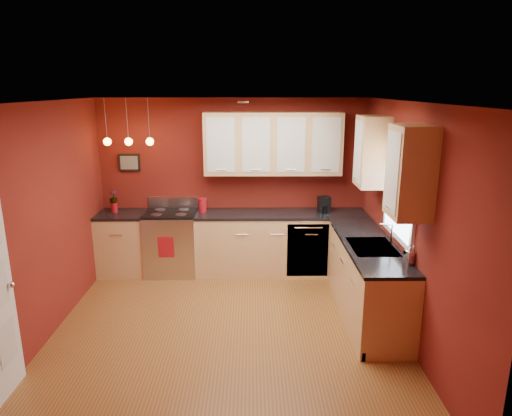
{
  "coord_description": "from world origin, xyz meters",
  "views": [
    {
      "loc": [
        0.29,
        -4.73,
        2.74
      ],
      "look_at": [
        0.34,
        1.0,
        1.22
      ],
      "focal_mm": 32.0,
      "sensor_mm": 36.0,
      "label": 1
    }
  ],
  "objects_px": {
    "coffee_maker": "(324,205)",
    "soap_pump": "(410,254)",
    "gas_range": "(172,242)",
    "red_canister": "(202,205)",
    "sink": "(372,248)"
  },
  "relations": [
    {
      "from": "gas_range",
      "to": "coffee_maker",
      "type": "bearing_deg",
      "value": 0.22
    },
    {
      "from": "coffee_maker",
      "to": "soap_pump",
      "type": "xyz_separation_m",
      "value": [
        0.59,
        -2.06,
        -0.0
      ]
    },
    {
      "from": "soap_pump",
      "to": "gas_range",
      "type": "bearing_deg",
      "value": 144.45
    },
    {
      "from": "sink",
      "to": "soap_pump",
      "type": "distance_m",
      "value": 0.62
    },
    {
      "from": "red_canister",
      "to": "coffee_maker",
      "type": "bearing_deg",
      "value": -2.11
    },
    {
      "from": "coffee_maker",
      "to": "red_canister",
      "type": "bearing_deg",
      "value": 167.09
    },
    {
      "from": "coffee_maker",
      "to": "soap_pump",
      "type": "bearing_deg",
      "value": -84.9
    },
    {
      "from": "gas_range",
      "to": "sink",
      "type": "relative_size",
      "value": 1.59
    },
    {
      "from": "gas_range",
      "to": "red_canister",
      "type": "relative_size",
      "value": 5.48
    },
    {
      "from": "red_canister",
      "to": "coffee_maker",
      "type": "height_order",
      "value": "coffee_maker"
    },
    {
      "from": "gas_range",
      "to": "red_canister",
      "type": "bearing_deg",
      "value": 9.12
    },
    {
      "from": "soap_pump",
      "to": "sink",
      "type": "bearing_deg",
      "value": 114.26
    },
    {
      "from": "gas_range",
      "to": "soap_pump",
      "type": "xyz_separation_m",
      "value": [
        2.87,
        -2.05,
        0.57
      ]
    },
    {
      "from": "red_canister",
      "to": "soap_pump",
      "type": "xyz_separation_m",
      "value": [
        2.4,
        -2.13,
        0.01
      ]
    },
    {
      "from": "sink",
      "to": "red_canister",
      "type": "xyz_separation_m",
      "value": [
        -2.15,
        1.58,
        0.13
      ]
    }
  ]
}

